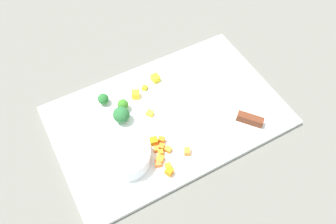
% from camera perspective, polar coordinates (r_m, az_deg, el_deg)
% --- Properties ---
extents(ground_plane, '(4.00, 4.00, 0.00)m').
position_cam_1_polar(ground_plane, '(0.83, 0.00, -0.88)').
color(ground_plane, '#63635B').
extents(cutting_board, '(0.53, 0.34, 0.01)m').
position_cam_1_polar(cutting_board, '(0.82, 0.00, -0.64)').
color(cutting_board, white).
rests_on(cutting_board, ground_plane).
extents(prep_bowl, '(0.10, 0.10, 0.04)m').
position_cam_1_polar(prep_bowl, '(0.74, -6.75, -7.26)').
color(prep_bowl, white).
rests_on(prep_bowl, cutting_board).
extents(chef_knife, '(0.22, 0.26, 0.02)m').
position_cam_1_polar(chef_knife, '(0.82, 8.71, 0.18)').
color(chef_knife, silver).
rests_on(chef_knife, cutting_board).
extents(carrot_dice_0, '(0.02, 0.02, 0.01)m').
position_cam_1_polar(carrot_dice_0, '(0.76, 3.18, -6.50)').
color(carrot_dice_0, orange).
rests_on(carrot_dice_0, cutting_board).
extents(carrot_dice_1, '(0.02, 0.02, 0.01)m').
position_cam_1_polar(carrot_dice_1, '(0.76, -1.91, -6.13)').
color(carrot_dice_1, orange).
rests_on(carrot_dice_1, cutting_board).
extents(carrot_dice_2, '(0.02, 0.02, 0.02)m').
position_cam_1_polar(carrot_dice_2, '(0.77, -2.35, -4.81)').
color(carrot_dice_2, orange).
rests_on(carrot_dice_2, cutting_board).
extents(carrot_dice_3, '(0.02, 0.02, 0.02)m').
position_cam_1_polar(carrot_dice_3, '(0.74, 0.18, -9.79)').
color(carrot_dice_3, orange).
rests_on(carrot_dice_3, cutting_board).
extents(carrot_dice_4, '(0.02, 0.02, 0.01)m').
position_cam_1_polar(carrot_dice_4, '(0.76, 0.01, -6.19)').
color(carrot_dice_4, orange).
rests_on(carrot_dice_4, cutting_board).
extents(carrot_dice_5, '(0.02, 0.02, 0.01)m').
position_cam_1_polar(carrot_dice_5, '(0.75, -1.63, -8.49)').
color(carrot_dice_5, orange).
rests_on(carrot_dice_5, cutting_board).
extents(carrot_dice_6, '(0.01, 0.01, 0.01)m').
position_cam_1_polar(carrot_dice_6, '(0.76, -1.24, -6.70)').
color(carrot_dice_6, orange).
rests_on(carrot_dice_6, cutting_board).
extents(carrot_dice_7, '(0.02, 0.02, 0.01)m').
position_cam_1_polar(carrot_dice_7, '(0.75, -1.30, -7.73)').
color(carrot_dice_7, orange).
rests_on(carrot_dice_7, cutting_board).
extents(carrot_dice_8, '(0.02, 0.02, 0.01)m').
position_cam_1_polar(carrot_dice_8, '(0.77, -1.07, -4.62)').
color(carrot_dice_8, orange).
rests_on(carrot_dice_8, cutting_board).
extents(carrot_dice_9, '(0.01, 0.02, 0.01)m').
position_cam_1_polar(carrot_dice_9, '(0.74, 0.05, -8.98)').
color(carrot_dice_9, orange).
rests_on(carrot_dice_9, cutting_board).
extents(carrot_dice_10, '(0.02, 0.02, 0.01)m').
position_cam_1_polar(carrot_dice_10, '(0.76, -1.05, -5.74)').
color(carrot_dice_10, orange).
rests_on(carrot_dice_10, cutting_board).
extents(pepper_dice_0, '(0.02, 0.02, 0.02)m').
position_cam_1_polar(pepper_dice_0, '(0.85, -5.36, 2.91)').
color(pepper_dice_0, yellow).
rests_on(pepper_dice_0, cutting_board).
extents(pepper_dice_1, '(0.02, 0.02, 0.01)m').
position_cam_1_polar(pepper_dice_1, '(0.86, -3.86, 3.94)').
color(pepper_dice_1, yellow).
rests_on(pepper_dice_1, cutting_board).
extents(pepper_dice_2, '(0.02, 0.02, 0.01)m').
position_cam_1_polar(pepper_dice_2, '(0.81, -3.00, -0.19)').
color(pepper_dice_2, yellow).
rests_on(pepper_dice_2, cutting_board).
extents(pepper_dice_3, '(0.02, 0.02, 0.02)m').
position_cam_1_polar(pepper_dice_3, '(0.88, -2.09, 5.61)').
color(pepper_dice_3, yellow).
rests_on(pepper_dice_3, cutting_board).
extents(broccoli_floret_0, '(0.03, 0.03, 0.03)m').
position_cam_1_polar(broccoli_floret_0, '(0.84, -10.62, 2.13)').
color(broccoli_floret_0, '#81B058').
rests_on(broccoli_floret_0, cutting_board).
extents(broccoli_floret_1, '(0.03, 0.03, 0.03)m').
position_cam_1_polar(broccoli_floret_1, '(0.82, -7.44, 1.20)').
color(broccoli_floret_1, '#85BB64').
rests_on(broccoli_floret_1, cutting_board).
extents(broccoli_floret_2, '(0.04, 0.04, 0.04)m').
position_cam_1_polar(broccoli_floret_2, '(0.80, -7.70, -0.48)').
color(broccoli_floret_2, '#8FB16C').
rests_on(broccoli_floret_2, cutting_board).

